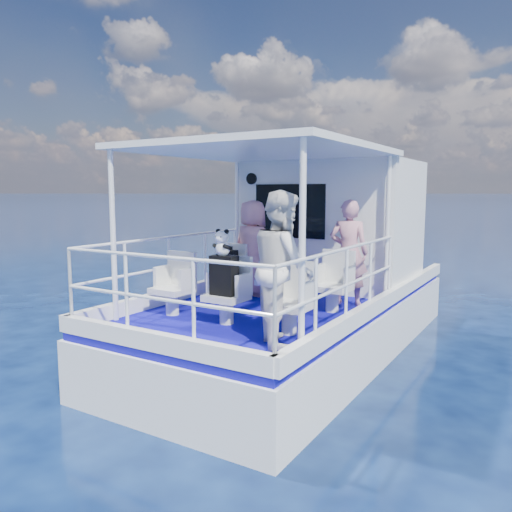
{
  "coord_description": "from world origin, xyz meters",
  "views": [
    {
      "loc": [
        3.55,
        -6.21,
        2.56
      ],
      "look_at": [
        0.01,
        -0.4,
        1.69
      ],
      "focal_mm": 35.0,
      "sensor_mm": 36.0,
      "label": 1
    }
  ],
  "objects": [
    {
      "name": "seat_stbd_aft",
      "position": [
        0.9,
        -1.1,
        1.09
      ],
      "size": [
        0.48,
        0.46,
        0.38
      ],
      "primitive_type": "cube",
      "color": "silver",
      "rests_on": "deck"
    },
    {
      "name": "seat_center_fwd",
      "position": [
        0.0,
        0.2,
        1.09
      ],
      "size": [
        0.48,
        0.46,
        0.38
      ],
      "primitive_type": "cube",
      "color": "silver",
      "rests_on": "deck"
    },
    {
      "name": "seat_center_aft",
      "position": [
        0.0,
        -1.1,
        1.09
      ],
      "size": [
        0.48,
        0.46,
        0.38
      ],
      "primitive_type": "cube",
      "color": "silver",
      "rests_on": "deck"
    },
    {
      "name": "passenger_stbd_fwd",
      "position": [
        0.92,
        0.75,
        1.68
      ],
      "size": [
        0.63,
        0.48,
        1.56
      ],
      "primitive_type": "imported",
      "rotation": [
        0.0,
        0.0,
        3.34
      ],
      "color": "#C27D90",
      "rests_on": "deck"
    },
    {
      "name": "canopy",
      "position": [
        0.0,
        -0.2,
        3.14
      ],
      "size": [
        3.0,
        3.2,
        0.08
      ],
      "primitive_type": "cube",
      "color": "white",
      "rests_on": "cabin"
    },
    {
      "name": "deck",
      "position": [
        0.0,
        1.0,
        0.85
      ],
      "size": [
        2.9,
        6.9,
        0.1
      ],
      "primitive_type": "cube",
      "color": "#0E0981",
      "rests_on": "hull"
    },
    {
      "name": "backpack_port",
      "position": [
        -0.86,
        0.18,
        1.47
      ],
      "size": [
        0.29,
        0.17,
        0.39
      ],
      "primitive_type": "cube",
      "color": "black",
      "rests_on": "seat_port_fwd"
    },
    {
      "name": "passenger_stbd_aft",
      "position": [
        0.99,
        -1.44,
        1.75
      ],
      "size": [
        1.02,
        1.04,
        1.69
      ],
      "primitive_type": "imported",
      "rotation": [
        0.0,
        0.0,
        2.27
      ],
      "color": "white",
      "rests_on": "deck"
    },
    {
      "name": "compact_camera",
      "position": [
        -0.84,
        0.2,
        1.69
      ],
      "size": [
        0.1,
        0.06,
        0.06
      ],
      "primitive_type": "cube",
      "color": "black",
      "rests_on": "backpack_port"
    },
    {
      "name": "panda",
      "position": [
        -0.01,
        -1.16,
        1.94
      ],
      "size": [
        0.21,
        0.18,
        0.33
      ],
      "primitive_type": null,
      "color": "white",
      "rests_on": "backpack_center"
    },
    {
      "name": "passenger_port_fwd",
      "position": [
        -0.66,
        0.61,
        1.67
      ],
      "size": [
        0.62,
        0.48,
        1.54
      ],
      "primitive_type": "imported",
      "rotation": [
        0.0,
        0.0,
        3.02
      ],
      "color": "pink",
      "rests_on": "deck"
    },
    {
      "name": "ground",
      "position": [
        0.0,
        0.0,
        0.0
      ],
      "size": [
        2000.0,
        2000.0,
        0.0
      ],
      "primitive_type": "plane",
      "color": "#061232",
      "rests_on": "ground"
    },
    {
      "name": "railings",
      "position": [
        0.0,
        -0.58,
        1.4
      ],
      "size": [
        2.84,
        3.59,
        1.0
      ],
      "primitive_type": null,
      "color": "white",
      "rests_on": "deck"
    },
    {
      "name": "backpack_center",
      "position": [
        -0.0,
        -1.15,
        1.53
      ],
      "size": [
        0.33,
        0.19,
        0.5
      ],
      "primitive_type": "cube",
      "color": "black",
      "rests_on": "seat_center_aft"
    },
    {
      "name": "hull",
      "position": [
        0.0,
        1.0,
        0.0
      ],
      "size": [
        3.0,
        7.0,
        1.6
      ],
      "primitive_type": "cube",
      "color": "white",
      "rests_on": "ground"
    },
    {
      "name": "cabin",
      "position": [
        0.0,
        2.3,
        2.0
      ],
      "size": [
        2.85,
        2.0,
        2.2
      ],
      "primitive_type": "cube",
      "color": "white",
      "rests_on": "deck"
    },
    {
      "name": "canopy_posts",
      "position": [
        0.0,
        -0.25,
        2.0
      ],
      "size": [
        2.77,
        2.97,
        2.2
      ],
      "color": "white",
      "rests_on": "deck"
    },
    {
      "name": "seat_port_aft",
      "position": [
        -0.9,
        -1.1,
        1.09
      ],
      "size": [
        0.48,
        0.46,
        0.38
      ],
      "primitive_type": "cube",
      "color": "silver",
      "rests_on": "deck"
    },
    {
      "name": "seat_port_fwd",
      "position": [
        -0.9,
        0.2,
        1.09
      ],
      "size": [
        0.48,
        0.46,
        0.38
      ],
      "primitive_type": "cube",
      "color": "silver",
      "rests_on": "deck"
    },
    {
      "name": "seat_stbd_fwd",
      "position": [
        0.9,
        0.2,
        1.09
      ],
      "size": [
        0.48,
        0.46,
        0.38
      ],
      "primitive_type": "cube",
      "color": "silver",
      "rests_on": "deck"
    }
  ]
}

